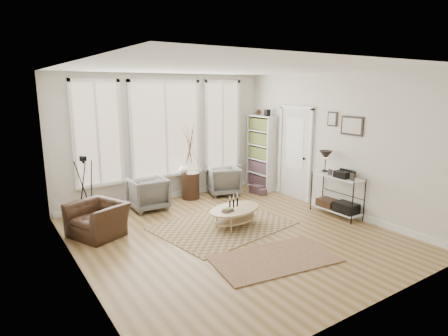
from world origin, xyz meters
TOP-DOWN VIEW (x-y plane):
  - room at (0.02, 0.03)m, footprint 5.50×5.54m
  - bay_window at (0.00, 2.71)m, footprint 4.14×0.12m
  - door at (2.57, 1.15)m, footprint 0.09×1.06m
  - bookcase at (2.44, 2.23)m, footprint 0.31×0.85m
  - low_shelf at (2.38, -0.30)m, footprint 0.38×1.08m
  - wall_art at (2.58, -0.27)m, footprint 0.04×0.88m
  - rug_main at (0.10, 0.49)m, footprint 2.70×2.19m
  - rug_runner at (-0.02, -1.15)m, footprint 2.03×1.32m
  - coffee_table at (0.27, 0.34)m, footprint 1.28×0.98m
  - armchair_left at (-0.69, 2.23)m, footprint 0.77×0.79m
  - armchair_right at (1.31, 2.29)m, footprint 0.95×0.96m
  - side_table at (0.45, 2.41)m, footprint 0.42×0.42m
  - vase at (0.29, 2.45)m, footprint 0.27×0.27m
  - accent_chair at (-2.02, 1.32)m, footprint 1.16×1.10m
  - tripod_camera at (-2.01, 2.08)m, footprint 0.47×0.47m
  - book_stack_near at (2.05, 1.91)m, footprint 0.29×0.34m
  - book_stack_far at (2.05, 1.72)m, footprint 0.20×0.25m

SIDE VIEW (x-z plane):
  - rug_main at x=0.10m, z-range 0.00..0.01m
  - rug_runner at x=-0.02m, z-range 0.01..0.02m
  - book_stack_far at x=2.05m, z-range 0.00..0.15m
  - book_stack_near at x=2.05m, z-range 0.00..0.19m
  - coffee_table at x=0.27m, z-range 0.02..0.54m
  - accent_chair at x=-2.02m, z-range 0.00..0.60m
  - armchair_right at x=1.31m, z-range 0.00..0.69m
  - armchair_left at x=-0.69m, z-range 0.00..0.70m
  - low_shelf at x=2.38m, z-range -0.14..1.16m
  - tripod_camera at x=-2.01m, z-range -0.05..1.28m
  - vase at x=0.29m, z-range 0.63..0.85m
  - side_table at x=0.45m, z-range -0.03..1.73m
  - bookcase at x=2.44m, z-range -0.07..1.99m
  - door at x=2.57m, z-range 0.01..2.23m
  - room at x=0.02m, z-range -0.02..2.88m
  - bay_window at x=0.00m, z-range 0.49..2.73m
  - wall_art at x=2.58m, z-range 1.66..2.10m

